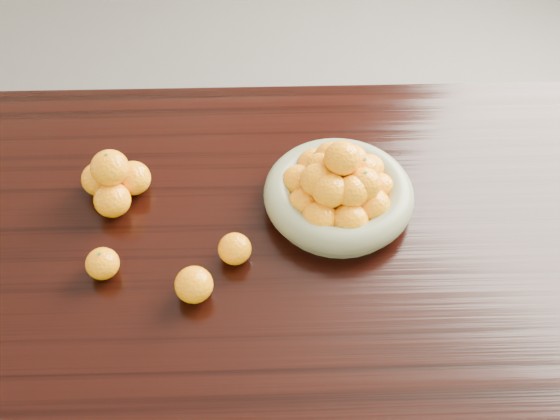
{
  "coord_description": "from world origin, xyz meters",
  "views": [
    {
      "loc": [
        -0.06,
        -0.88,
        1.82
      ],
      "look_at": [
        -0.04,
        -0.02,
        0.83
      ],
      "focal_mm": 40.0,
      "sensor_mm": 36.0,
      "label": 1
    }
  ],
  "objects_px": {
    "dining_table": "(297,251)",
    "fruit_bowl": "(339,189)",
    "loose_orange_0": "(103,264)",
    "orange_pyramid": "(114,181)"
  },
  "relations": [
    {
      "from": "loose_orange_0",
      "to": "orange_pyramid",
      "type": "bearing_deg",
      "value": 91.18
    },
    {
      "from": "fruit_bowl",
      "to": "orange_pyramid",
      "type": "bearing_deg",
      "value": 175.38
    },
    {
      "from": "dining_table",
      "to": "orange_pyramid",
      "type": "bearing_deg",
      "value": 166.42
    },
    {
      "from": "fruit_bowl",
      "to": "orange_pyramid",
      "type": "relative_size",
      "value": 2.13
    },
    {
      "from": "dining_table",
      "to": "orange_pyramid",
      "type": "relative_size",
      "value": 12.59
    },
    {
      "from": "fruit_bowl",
      "to": "orange_pyramid",
      "type": "distance_m",
      "value": 0.51
    },
    {
      "from": "dining_table",
      "to": "fruit_bowl",
      "type": "xyz_separation_m",
      "value": [
        0.09,
        0.06,
        0.14
      ]
    },
    {
      "from": "loose_orange_0",
      "to": "dining_table",
      "type": "bearing_deg",
      "value": 15.7
    },
    {
      "from": "fruit_bowl",
      "to": "loose_orange_0",
      "type": "relative_size",
      "value": 4.85
    },
    {
      "from": "dining_table",
      "to": "orange_pyramid",
      "type": "height_order",
      "value": "orange_pyramid"
    }
  ]
}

